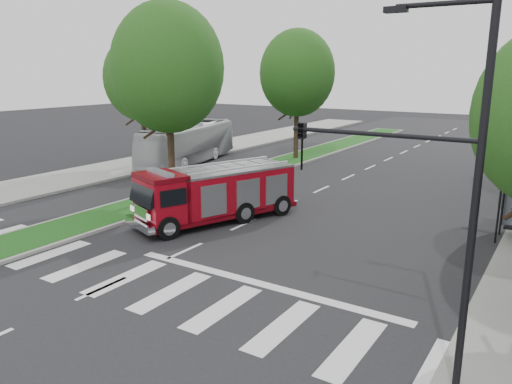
# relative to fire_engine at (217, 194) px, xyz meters

# --- Properties ---
(ground) EXTENTS (140.00, 140.00, 0.00)m
(ground) POSITION_rel_fire_engine_xyz_m (1.34, -3.79, -1.28)
(ground) COLOR black
(ground) RESTS_ON ground
(sidewalk_left) EXTENTS (5.00, 80.00, 0.15)m
(sidewalk_left) POSITION_rel_fire_engine_xyz_m (-13.16, 6.21, -1.21)
(sidewalk_left) COLOR gray
(sidewalk_left) RESTS_ON ground
(median) EXTENTS (3.00, 50.00, 0.15)m
(median) POSITION_rel_fire_engine_xyz_m (-4.66, 14.21, -1.21)
(median) COLOR gray
(median) RESTS_ON ground
(tree_median_near) EXTENTS (5.80, 5.80, 10.16)m
(tree_median_near) POSITION_rel_fire_engine_xyz_m (-4.66, 2.21, 5.53)
(tree_median_near) COLOR black
(tree_median_near) RESTS_ON ground
(tree_median_far) EXTENTS (5.60, 5.60, 9.72)m
(tree_median_far) POSITION_rel_fire_engine_xyz_m (-4.66, 16.21, 5.20)
(tree_median_far) COLOR black
(tree_median_far) RESTS_ON ground
(tree_left_mid) EXTENTS (5.20, 5.20, 9.16)m
(tree_left_mid) POSITION_rel_fire_engine_xyz_m (-12.66, 8.21, 4.88)
(tree_left_mid) COLOR black
(tree_left_mid) RESTS_ON ground
(streetlight_right_near) EXTENTS (4.08, 0.22, 8.00)m
(streetlight_right_near) POSITION_rel_fire_engine_xyz_m (10.95, -7.29, 3.38)
(streetlight_right_near) COLOR black
(streetlight_right_near) RESTS_ON ground
(fire_engine) EXTENTS (4.88, 8.03, 2.68)m
(fire_engine) POSITION_rel_fire_engine_xyz_m (0.00, 0.00, 0.00)
(fire_engine) COLOR #56040C
(fire_engine) RESTS_ON ground
(city_bus) EXTENTS (4.66, 11.06, 3.00)m
(city_bus) POSITION_rel_fire_engine_xyz_m (-10.66, 10.63, 0.22)
(city_bus) COLOR #BCBCC1
(city_bus) RESTS_ON ground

